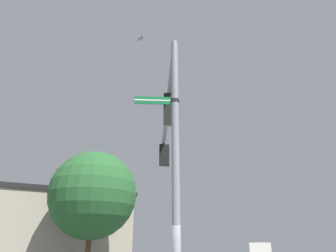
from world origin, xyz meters
The scene contains 8 objects.
signal_pole centered at (0.00, 0.00, 3.86)m, with size 0.20×0.20×7.71m, color gray.
mast_arm centered at (0.61, 4.10, 7.22)m, with size 0.21×0.21×8.29m, color gray.
traffic_light_nearest_pole centered at (0.31, 2.10, 6.41)m, with size 0.54×0.49×1.31m.
traffic_light_mid_inner centered at (1.16, 7.78, 6.41)m, with size 0.54×0.49×1.31m.
street_name_sign centered at (-0.36, 0.05, 5.74)m, with size 1.22×0.30×0.22m.
bird_flying centered at (-0.82, 2.25, 9.53)m, with size 0.25×0.33×0.11m.
storefront_building centered at (-4.80, 15.59, 2.72)m, with size 10.50×8.77×5.41m.
tree_by_storefront centered at (-2.46, 10.54, 4.67)m, with size 5.00×5.00×7.17m.
Camera 1 is at (-1.61, -6.86, 2.17)m, focal length 30.61 mm.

